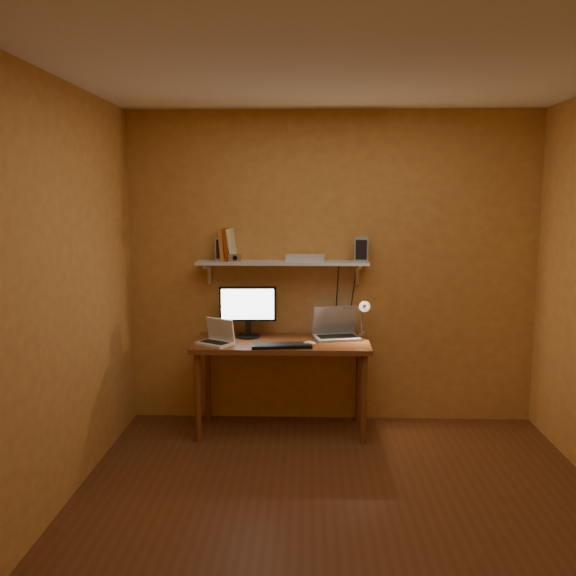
{
  "coord_description": "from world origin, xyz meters",
  "views": [
    {
      "loc": [
        -0.2,
        -3.48,
        1.88
      ],
      "look_at": [
        -0.35,
        1.18,
        1.2
      ],
      "focal_mm": 38.0,
      "sensor_mm": 36.0,
      "label": 1
    }
  ],
  "objects_px": {
    "laptop": "(336,330)",
    "desk_lamp": "(363,313)",
    "mouse": "(309,344)",
    "netbook": "(217,337)",
    "shelf_camera": "(235,258)",
    "speaker_right": "(361,249)",
    "router": "(306,258)",
    "wall_shelf": "(283,263)",
    "keyboard": "(282,346)",
    "speaker_left": "(224,249)",
    "monitor": "(248,309)",
    "desk": "(282,352)"
  },
  "relations": [
    {
      "from": "wall_shelf",
      "to": "keyboard",
      "type": "height_order",
      "value": "wall_shelf"
    },
    {
      "from": "router",
      "to": "netbook",
      "type": "bearing_deg",
      "value": -156.0
    },
    {
      "from": "laptop",
      "to": "mouse",
      "type": "bearing_deg",
      "value": -140.16
    },
    {
      "from": "speaker_right",
      "to": "shelf_camera",
      "type": "bearing_deg",
      "value": -170.84
    },
    {
      "from": "monitor",
      "to": "router",
      "type": "relative_size",
      "value": 1.5
    },
    {
      "from": "keyboard",
      "to": "desk_lamp",
      "type": "height_order",
      "value": "desk_lamp"
    },
    {
      "from": "monitor",
      "to": "mouse",
      "type": "bearing_deg",
      "value": -32.85
    },
    {
      "from": "wall_shelf",
      "to": "desk_lamp",
      "type": "xyz_separation_m",
      "value": [
        0.66,
        -0.07,
        -0.4
      ]
    },
    {
      "from": "shelf_camera",
      "to": "router",
      "type": "distance_m",
      "value": 0.57
    },
    {
      "from": "desk",
      "to": "router",
      "type": "relative_size",
      "value": 4.51
    },
    {
      "from": "monitor",
      "to": "speaker_left",
      "type": "distance_m",
      "value": 0.53
    },
    {
      "from": "desk",
      "to": "mouse",
      "type": "height_order",
      "value": "mouse"
    },
    {
      "from": "monitor",
      "to": "shelf_camera",
      "type": "relative_size",
      "value": 4.23
    },
    {
      "from": "desk",
      "to": "speaker_left",
      "type": "height_order",
      "value": "speaker_left"
    },
    {
      "from": "laptop",
      "to": "desk_lamp",
      "type": "bearing_deg",
      "value": -15.03
    },
    {
      "from": "desk",
      "to": "keyboard",
      "type": "distance_m",
      "value": 0.22
    },
    {
      "from": "desk_lamp",
      "to": "wall_shelf",
      "type": "bearing_deg",
      "value": 174.12
    },
    {
      "from": "desk",
      "to": "router",
      "type": "distance_m",
      "value": 0.79
    },
    {
      "from": "desk",
      "to": "shelf_camera",
      "type": "xyz_separation_m",
      "value": [
        -0.38,
        0.13,
        0.74
      ]
    },
    {
      "from": "laptop",
      "to": "speaker_left",
      "type": "relative_size",
      "value": 2.05
    },
    {
      "from": "desk_lamp",
      "to": "shelf_camera",
      "type": "height_order",
      "value": "shelf_camera"
    },
    {
      "from": "netbook",
      "to": "shelf_camera",
      "type": "xyz_separation_m",
      "value": [
        0.12,
        0.24,
        0.6
      ]
    },
    {
      "from": "keyboard",
      "to": "laptop",
      "type": "bearing_deg",
      "value": 31.87
    },
    {
      "from": "speaker_right",
      "to": "laptop",
      "type": "bearing_deg",
      "value": -160.41
    },
    {
      "from": "router",
      "to": "wall_shelf",
      "type": "bearing_deg",
      "value": -178.81
    },
    {
      "from": "mouse",
      "to": "wall_shelf",
      "type": "bearing_deg",
      "value": 114.6
    },
    {
      "from": "monitor",
      "to": "laptop",
      "type": "height_order",
      "value": "monitor"
    },
    {
      "from": "laptop",
      "to": "speaker_right",
      "type": "distance_m",
      "value": 0.69
    },
    {
      "from": "mouse",
      "to": "speaker_right",
      "type": "distance_m",
      "value": 0.89
    },
    {
      "from": "netbook",
      "to": "speaker_left",
      "type": "bearing_deg",
      "value": 118.14
    },
    {
      "from": "desk_lamp",
      "to": "speaker_left",
      "type": "height_order",
      "value": "speaker_left"
    },
    {
      "from": "keyboard",
      "to": "speaker_left",
      "type": "bearing_deg",
      "value": 135.17
    },
    {
      "from": "laptop",
      "to": "speaker_right",
      "type": "relative_size",
      "value": 2.03
    },
    {
      "from": "netbook",
      "to": "shelf_camera",
      "type": "bearing_deg",
      "value": 95.39
    },
    {
      "from": "desk",
      "to": "desk_lamp",
      "type": "distance_m",
      "value": 0.73
    },
    {
      "from": "laptop",
      "to": "speaker_right",
      "type": "bearing_deg",
      "value": 0.88
    },
    {
      "from": "shelf_camera",
      "to": "monitor",
      "type": "bearing_deg",
      "value": 3.32
    },
    {
      "from": "speaker_right",
      "to": "netbook",
      "type": "bearing_deg",
      "value": -159.48
    },
    {
      "from": "laptop",
      "to": "mouse",
      "type": "height_order",
      "value": "laptop"
    },
    {
      "from": "wall_shelf",
      "to": "netbook",
      "type": "bearing_deg",
      "value": -148.86
    },
    {
      "from": "netbook",
      "to": "speaker_left",
      "type": "relative_size",
      "value": 1.61
    },
    {
      "from": "speaker_right",
      "to": "router",
      "type": "relative_size",
      "value": 0.65
    },
    {
      "from": "netbook",
      "to": "shelf_camera",
      "type": "relative_size",
      "value": 2.91
    },
    {
      "from": "shelf_camera",
      "to": "mouse",
      "type": "bearing_deg",
      "value": -24.99
    },
    {
      "from": "keyboard",
      "to": "shelf_camera",
      "type": "xyz_separation_m",
      "value": [
        -0.39,
        0.33,
        0.64
      ]
    },
    {
      "from": "mouse",
      "to": "router",
      "type": "bearing_deg",
      "value": 87.25
    },
    {
      "from": "desk",
      "to": "netbook",
      "type": "xyz_separation_m",
      "value": [
        -0.5,
        -0.11,
        0.14
      ]
    },
    {
      "from": "laptop",
      "to": "shelf_camera",
      "type": "relative_size",
      "value": 3.71
    },
    {
      "from": "desk",
      "to": "keyboard",
      "type": "bearing_deg",
      "value": -87.59
    },
    {
      "from": "wall_shelf",
      "to": "shelf_camera",
      "type": "height_order",
      "value": "shelf_camera"
    }
  ]
}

